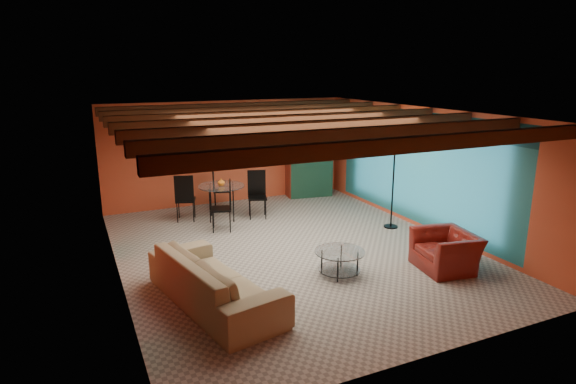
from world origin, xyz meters
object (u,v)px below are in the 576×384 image
sofa (214,280)px  dining_table (222,196)px  coffee_table (339,263)px  armoire (307,160)px  armchair (446,251)px  floor_lamp (393,185)px  vase (221,169)px  potted_plant (308,115)px

sofa → dining_table: dining_table is taller
coffee_table → armoire: (1.94, 5.09, 0.81)m
armchair → dining_table: size_ratio=0.48×
armchair → coffee_table: size_ratio=1.21×
floor_lamp → armchair: bearing=-103.0°
dining_table → floor_lamp: floor_lamp is taller
dining_table → armchair: bearing=-58.7°
armchair → vase: (-2.76, 4.54, 0.88)m
floor_lamp → vase: 3.98m
armchair → armoire: bearing=-171.7°
coffee_table → sofa: bearing=-176.8°
sofa → coffee_table: 2.29m
sofa → coffee_table: size_ratio=3.08×
sofa → dining_table: size_ratio=1.23×
armoire → floor_lamp: bearing=-73.8°
armchair → armoire: (0.09, 5.66, 0.69)m
sofa → armchair: sofa is taller
sofa → floor_lamp: 5.07m
armchair → potted_plant: bearing=-171.7°
coffee_table → dining_table: (-0.91, 3.97, 0.35)m
coffee_table → potted_plant: potted_plant is taller
dining_table → armoire: (2.85, 1.13, 0.46)m
potted_plant → coffee_table: bearing=-110.9°
coffee_table → floor_lamp: 3.06m
floor_lamp → sofa: bearing=-158.0°
vase → dining_table: bearing=0.0°
sofa → vase: vase is taller
potted_plant → vase: 3.24m
armchair → coffee_table: 1.95m
dining_table → floor_lamp: (3.30, -2.21, 0.41)m
sofa → armoire: 6.74m
armchair → floor_lamp: 2.47m
dining_table → armoire: 3.10m
armchair → floor_lamp: floor_lamp is taller
coffee_table → floor_lamp: (2.39, 1.76, 0.75)m
armchair → armoire: 5.71m
armoire → potted_plant: size_ratio=4.76×
floor_lamp → vase: bearing=146.2°
armchair → armoire: armoire is taller
armchair → floor_lamp: (0.54, 2.33, 0.63)m
potted_plant → sofa: bearing=-129.0°
armchair → vase: vase is taller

